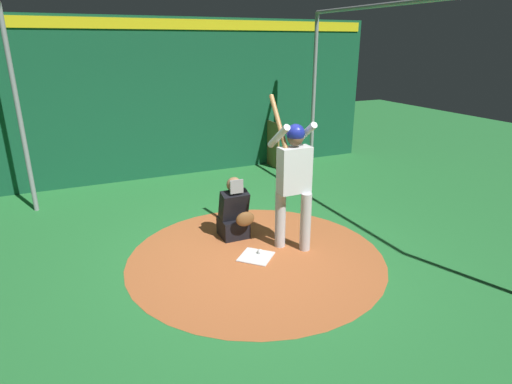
# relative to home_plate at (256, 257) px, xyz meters

# --- Properties ---
(ground_plane) EXTENTS (25.38, 25.38, 0.00)m
(ground_plane) POSITION_rel_home_plate_xyz_m (0.00, 0.00, -0.01)
(ground_plane) COLOR #287A38
(dirt_circle) EXTENTS (3.49, 3.49, 0.01)m
(dirt_circle) POSITION_rel_home_plate_xyz_m (0.00, 0.00, -0.01)
(dirt_circle) COLOR #B76033
(dirt_circle) RESTS_ON ground
(home_plate) EXTENTS (0.59, 0.59, 0.01)m
(home_plate) POSITION_rel_home_plate_xyz_m (0.00, 0.00, 0.00)
(home_plate) COLOR white
(home_plate) RESTS_ON dirt_circle
(batter) EXTENTS (0.68, 0.49, 2.12)m
(batter) POSITION_rel_home_plate_xyz_m (-0.06, 0.59, 1.08)
(batter) COLOR #BCBCC0
(batter) RESTS_ON ground
(catcher) EXTENTS (0.58, 0.40, 0.95)m
(catcher) POSITION_rel_home_plate_xyz_m (-0.71, -0.03, 0.36)
(catcher) COLOR black
(catcher) RESTS_ON ground
(back_wall) EXTENTS (0.22, 9.38, 3.27)m
(back_wall) POSITION_rel_home_plate_xyz_m (-4.31, 0.00, 1.63)
(back_wall) COLOR #145133
(back_wall) RESTS_ON ground
(cage_frame) EXTENTS (6.42, 5.66, 3.38)m
(cage_frame) POSITION_rel_home_plate_xyz_m (0.00, 0.00, 2.36)
(cage_frame) COLOR gray
(cage_frame) RESTS_ON ground
(bat_rack) EXTENTS (0.82, 0.20, 1.05)m
(bat_rack) POSITION_rel_home_plate_xyz_m (-4.07, 2.24, 0.48)
(bat_rack) COLOR olive
(bat_rack) RESTS_ON ground
(baseball_0) EXTENTS (0.07, 0.07, 0.07)m
(baseball_0) POSITION_rel_home_plate_xyz_m (-0.05, 0.08, 0.03)
(baseball_0) COLOR white
(baseball_0) RESTS_ON dirt_circle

